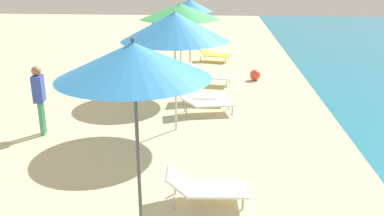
{
  "coord_description": "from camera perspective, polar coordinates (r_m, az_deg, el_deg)",
  "views": [
    {
      "loc": [
        0.85,
        2.64,
        3.62
      ],
      "look_at": [
        0.23,
        10.04,
        1.11
      ],
      "focal_mm": 37.23,
      "sensor_mm": 36.0,
      "label": 1
    }
  ],
  "objects": [
    {
      "name": "umbrella_third",
      "position": [
        4.97,
        -8.38,
        6.71
      ],
      "size": [
        1.94,
        1.94,
        2.9
      ],
      "color": "#4C4C51",
      "rests_on": "ground"
    },
    {
      "name": "lounger_third_shoreside",
      "position": [
        6.72,
        1.91,
        -11.22
      ],
      "size": [
        1.38,
        0.66,
        0.56
      ],
      "rotation": [
        0.0,
        0.0,
        0.07
      ],
      "color": "white",
      "rests_on": "ground"
    },
    {
      "name": "umbrella_fourth",
      "position": [
        9.16,
        -2.47,
        11.57
      ],
      "size": [
        2.48,
        2.48,
        2.88
      ],
      "color": "silver",
      "rests_on": "ground"
    },
    {
      "name": "lounger_fourth_shoreside",
      "position": [
        10.78,
        2.05,
        0.79
      ],
      "size": [
        1.59,
        0.85,
        0.58
      ],
      "rotation": [
        0.0,
        0.0,
        0.21
      ],
      "color": "white",
      "rests_on": "ground"
    },
    {
      "name": "umbrella_fifth",
      "position": [
        12.45,
        -1.68,
        13.65
      ],
      "size": [
        2.48,
        2.48,
        2.84
      ],
      "color": "silver",
      "rests_on": "ground"
    },
    {
      "name": "lounger_fifth_shoreside",
      "position": [
        13.71,
        2.26,
        4.8
      ],
      "size": [
        1.61,
        0.88,
        0.69
      ],
      "rotation": [
        0.0,
        0.0,
        -0.19
      ],
      "color": "white",
      "rests_on": "ground"
    },
    {
      "name": "lounger_fifth_inland",
      "position": [
        11.7,
        1.44,
        1.96
      ],
      "size": [
        1.4,
        0.69,
        0.5
      ],
      "rotation": [
        0.0,
        0.0,
        0.0
      ],
      "color": "white",
      "rests_on": "ground"
    },
    {
      "name": "umbrella_farthest",
      "position": [
        16.15,
        -0.3,
        14.45
      ],
      "size": [
        1.84,
        1.84,
        2.73
      ],
      "color": "olive",
      "rests_on": "ground"
    },
    {
      "name": "lounger_farthest_shoreside",
      "position": [
        17.5,
        3.12,
        7.72
      ],
      "size": [
        1.44,
        0.96,
        0.61
      ],
      "rotation": [
        0.0,
        0.0,
        -0.23
      ],
      "color": "yellow",
      "rests_on": "ground"
    },
    {
      "name": "person_walking_near",
      "position": [
        9.84,
        -21.07,
        1.93
      ],
      "size": [
        0.29,
        0.4,
        1.65
      ],
      "rotation": [
        0.0,
        0.0,
        3.35
      ],
      "color": "#3F9972",
      "rests_on": "ground"
    },
    {
      "name": "person_walking_mid",
      "position": [
        20.28,
        -5.17,
        11.4
      ],
      "size": [
        0.42,
        0.39,
        1.78
      ],
      "rotation": [
        0.0,
        0.0,
        4.08
      ],
      "color": "orange",
      "rests_on": "ground"
    },
    {
      "name": "beach_ball",
      "position": [
        14.46,
        9.03,
        4.7
      ],
      "size": [
        0.38,
        0.38,
        0.38
      ],
      "primitive_type": "sphere",
      "color": "#E54C38",
      "rests_on": "ground"
    }
  ]
}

